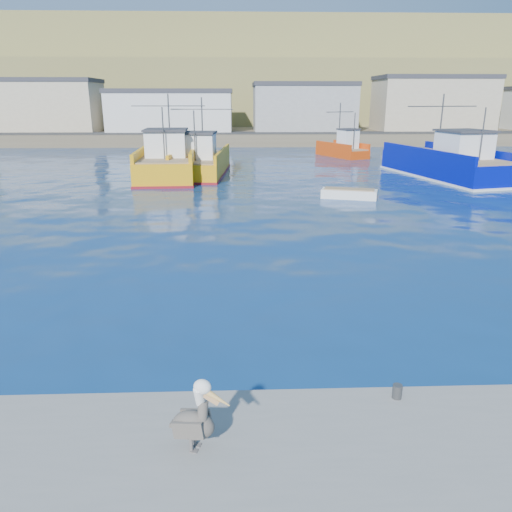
{
  "coord_description": "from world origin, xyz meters",
  "views": [
    {
      "loc": [
        -0.23,
        -12.18,
        6.38
      ],
      "look_at": [
        0.39,
        4.25,
        1.17
      ],
      "focal_mm": 35.0,
      "sensor_mm": 36.0,
      "label": 1
    }
  ],
  "objects_px": {
    "skiff_mid": "(349,195)",
    "skiff_far": "(490,158)",
    "trawler_yellow_a": "(169,162)",
    "trawler_yellow_b": "(201,162)",
    "trawler_blue": "(448,164)",
    "pelican": "(195,419)",
    "boat_orange": "(343,148)"
  },
  "relations": [
    {
      "from": "skiff_mid",
      "to": "skiff_far",
      "type": "relative_size",
      "value": 0.98
    },
    {
      "from": "trawler_yellow_a",
      "to": "trawler_yellow_b",
      "type": "height_order",
      "value": "trawler_yellow_a"
    },
    {
      "from": "trawler_blue",
      "to": "pelican",
      "type": "distance_m",
      "value": 38.73
    },
    {
      "from": "trawler_yellow_b",
      "to": "trawler_blue",
      "type": "xyz_separation_m",
      "value": [
        20.8,
        -2.47,
        0.12
      ]
    },
    {
      "from": "boat_orange",
      "to": "pelican",
      "type": "xyz_separation_m",
      "value": [
        -12.88,
        -49.89,
        0.12
      ]
    },
    {
      "from": "trawler_yellow_a",
      "to": "pelican",
      "type": "distance_m",
      "value": 36.36
    },
    {
      "from": "boat_orange",
      "to": "skiff_mid",
      "type": "distance_m",
      "value": 25.04
    },
    {
      "from": "skiff_far",
      "to": "boat_orange",
      "type": "bearing_deg",
      "value": 164.36
    },
    {
      "from": "skiff_far",
      "to": "skiff_mid",
      "type": "bearing_deg",
      "value": -133.92
    },
    {
      "from": "boat_orange",
      "to": "skiff_far",
      "type": "relative_size",
      "value": 1.9
    },
    {
      "from": "trawler_yellow_a",
      "to": "skiff_mid",
      "type": "relative_size",
      "value": 3.63
    },
    {
      "from": "trawler_yellow_a",
      "to": "skiff_far",
      "type": "distance_m",
      "value": 34.29
    },
    {
      "from": "trawler_yellow_b",
      "to": "skiff_mid",
      "type": "relative_size",
      "value": 3.07
    },
    {
      "from": "skiff_mid",
      "to": "pelican",
      "type": "xyz_separation_m",
      "value": [
        -8.22,
        -25.3,
        0.84
      ]
    },
    {
      "from": "trawler_yellow_a",
      "to": "skiff_mid",
      "type": "xyz_separation_m",
      "value": [
        13.24,
        -10.71,
        -0.92
      ]
    },
    {
      "from": "trawler_yellow_a",
      "to": "boat_orange",
      "type": "height_order",
      "value": "trawler_yellow_a"
    },
    {
      "from": "trawler_blue",
      "to": "pelican",
      "type": "xyz_separation_m",
      "value": [
        -18.46,
        -34.05,
        -0.07
      ]
    },
    {
      "from": "trawler_yellow_b",
      "to": "skiff_mid",
      "type": "height_order",
      "value": "trawler_yellow_b"
    },
    {
      "from": "trawler_yellow_b",
      "to": "skiff_far",
      "type": "xyz_separation_m",
      "value": [
        30.21,
        9.17,
        -0.78
      ]
    },
    {
      "from": "trawler_blue",
      "to": "skiff_far",
      "type": "xyz_separation_m",
      "value": [
        9.41,
        11.64,
        -0.89
      ]
    },
    {
      "from": "trawler_yellow_a",
      "to": "trawler_yellow_b",
      "type": "xyz_separation_m",
      "value": [
        2.67,
        0.51,
        -0.12
      ]
    },
    {
      "from": "skiff_mid",
      "to": "skiff_far",
      "type": "xyz_separation_m",
      "value": [
        19.65,
        20.4,
        0.02
      ]
    },
    {
      "from": "trawler_blue",
      "to": "trawler_yellow_a",
      "type": "bearing_deg",
      "value": 175.23
    },
    {
      "from": "trawler_blue",
      "to": "skiff_mid",
      "type": "relative_size",
      "value": 3.74
    },
    {
      "from": "trawler_blue",
      "to": "skiff_mid",
      "type": "distance_m",
      "value": 13.5
    },
    {
      "from": "skiff_far",
      "to": "pelican",
      "type": "distance_m",
      "value": 53.53
    },
    {
      "from": "skiff_mid",
      "to": "pelican",
      "type": "height_order",
      "value": "pelican"
    },
    {
      "from": "boat_orange",
      "to": "skiff_mid",
      "type": "xyz_separation_m",
      "value": [
        -4.66,
        -24.59,
        -0.72
      ]
    },
    {
      "from": "trawler_yellow_a",
      "to": "boat_orange",
      "type": "distance_m",
      "value": 22.65
    },
    {
      "from": "boat_orange",
      "to": "skiff_mid",
      "type": "height_order",
      "value": "boat_orange"
    },
    {
      "from": "trawler_blue",
      "to": "boat_orange",
      "type": "relative_size",
      "value": 1.93
    },
    {
      "from": "skiff_mid",
      "to": "trawler_blue",
      "type": "bearing_deg",
      "value": 40.56
    }
  ]
}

